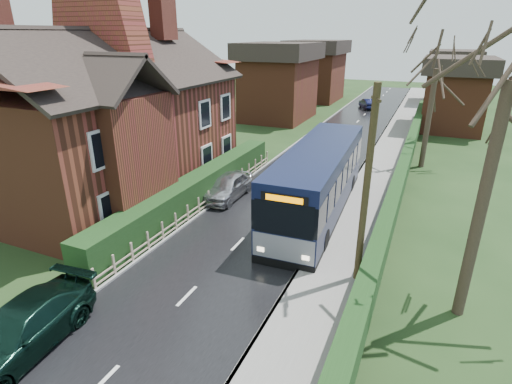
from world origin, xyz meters
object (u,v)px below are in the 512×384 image
at_px(car_green, 20,330).
at_px(brick_house, 112,116).
at_px(telegraph_pole, 366,190).
at_px(car_silver, 228,186).
at_px(bus_stop_sign, 336,183).
at_px(bus, 318,182).

bearing_deg(car_green, brick_house, 112.94).
height_order(car_green, telegraph_pole, telegraph_pole).
xyz_separation_m(brick_house, car_silver, (5.93, 1.75, -3.70)).
bearing_deg(car_silver, bus_stop_sign, -4.90).
height_order(brick_house, bus, brick_house).
xyz_separation_m(car_silver, telegraph_pole, (7.99, -5.22, 2.92)).
relative_size(brick_house, car_green, 3.06).
height_order(car_silver, car_green, car_green).
xyz_separation_m(brick_house, bus, (10.94, 1.72, -2.68)).
xyz_separation_m(car_silver, bus_stop_sign, (6.00, -0.53, 1.28)).
xyz_separation_m(car_green, telegraph_pole, (8.09, 7.31, 2.90)).
distance_m(brick_house, telegraph_pole, 14.37).
distance_m(bus, car_silver, 5.10).
bearing_deg(car_green, bus, 62.29).
xyz_separation_m(bus, car_green, (-5.10, -12.49, -1.00)).
xyz_separation_m(bus, bus_stop_sign, (1.00, -0.49, 0.26)).
xyz_separation_m(bus, telegraph_pole, (2.99, -5.18, 1.90)).
bearing_deg(brick_house, car_green, -61.57).
bearing_deg(brick_house, telegraph_pole, -13.97).
relative_size(brick_house, car_silver, 3.68).
height_order(car_silver, bus_stop_sign, bus_stop_sign).
xyz_separation_m(brick_house, bus_stop_sign, (11.93, 1.22, -2.42)).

